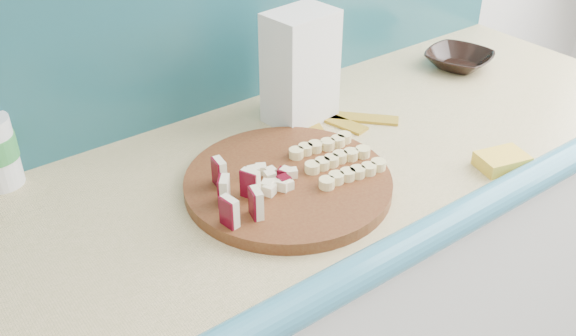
% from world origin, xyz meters
% --- Properties ---
extents(backsplash, '(2.20, 0.02, 0.50)m').
position_xyz_m(backsplash, '(0.10, 1.79, 1.16)').
color(backsplash, teal).
rests_on(backsplash, kitchen_counter).
extents(cutting_board, '(0.41, 0.41, 0.02)m').
position_xyz_m(cutting_board, '(0.27, 1.44, 0.92)').
color(cutting_board, '#491F0F').
rests_on(cutting_board, kitchen_counter).
extents(apple_wedges, '(0.09, 0.14, 0.05)m').
position_xyz_m(apple_wedges, '(0.16, 1.43, 0.96)').
color(apple_wedges, beige).
rests_on(apple_wedges, cutting_board).
extents(apple_chunks, '(0.06, 0.06, 0.02)m').
position_xyz_m(apple_chunks, '(0.25, 1.44, 0.94)').
color(apple_chunks, '#F2E5C2').
rests_on(apple_chunks, cutting_board).
extents(banana_slices, '(0.15, 0.15, 0.02)m').
position_xyz_m(banana_slices, '(0.37, 1.43, 0.94)').
color(banana_slices, beige).
rests_on(banana_slices, cutting_board).
extents(brown_bowl, '(0.19, 0.19, 0.04)m').
position_xyz_m(brown_bowl, '(0.92, 1.61, 0.93)').
color(brown_bowl, black).
rests_on(brown_bowl, kitchen_counter).
extents(flour_bag, '(0.15, 0.11, 0.23)m').
position_xyz_m(flour_bag, '(0.45, 1.63, 1.03)').
color(flour_bag, silver).
rests_on(flour_bag, kitchen_counter).
extents(sponge, '(0.10, 0.08, 0.03)m').
position_xyz_m(sponge, '(0.63, 1.26, 0.92)').
color(sponge, yellow).
rests_on(sponge, kitchen_counter).
extents(banana_peel, '(0.23, 0.18, 0.01)m').
position_xyz_m(banana_peel, '(0.49, 1.57, 0.91)').
color(banana_peel, gold).
rests_on(banana_peel, kitchen_counter).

